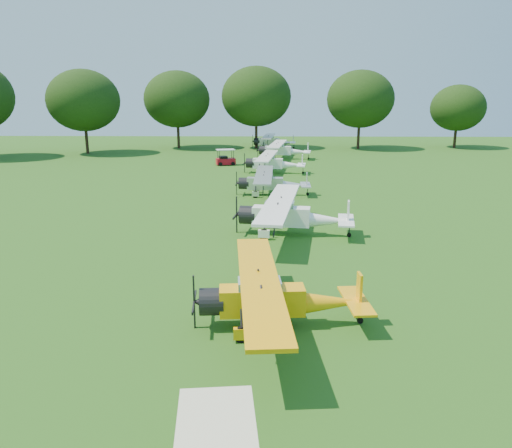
{
  "coord_description": "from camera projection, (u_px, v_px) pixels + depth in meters",
  "views": [
    {
      "loc": [
        -0.32,
        -24.92,
        8.55
      ],
      "look_at": [
        -0.94,
        2.43,
        1.4
      ],
      "focal_mm": 35.0,
      "sensor_mm": 36.0,
      "label": 1
    }
  ],
  "objects": [
    {
      "name": "tree_belt",
      "position": [
        347.0,
        105.0,
        24.31
      ],
      "size": [
        137.36,
        130.27,
        14.52
      ],
      "color": "black",
      "rests_on": "ground"
    },
    {
      "name": "aircraft_3",
      "position": [
        290.0,
        213.0,
        30.94
      ],
      "size": [
        7.48,
        11.88,
        2.33
      ],
      "rotation": [
        0.0,
        0.0,
        -0.13
      ],
      "color": "white",
      "rests_on": "ground"
    },
    {
      "name": "ground",
      "position": [
        273.0,
        261.0,
        26.26
      ],
      "size": [
        160.0,
        160.0,
        0.0
      ],
      "primitive_type": "plane",
      "color": "#215816",
      "rests_on": "ground"
    },
    {
      "name": "aircraft_4",
      "position": [
        271.0,
        182.0,
        43.17
      ],
      "size": [
        6.51,
        10.35,
        2.04
      ],
      "rotation": [
        0.0,
        0.0,
        -0.02
      ],
      "color": "silver",
      "rests_on": "ground"
    },
    {
      "name": "aircraft_6",
      "position": [
        282.0,
        149.0,
        67.27
      ],
      "size": [
        7.31,
        11.61,
        2.28
      ],
      "rotation": [
        0.0,
        0.0,
        -0.13
      ],
      "color": "white",
      "rests_on": "ground"
    },
    {
      "name": "aircraft_2",
      "position": [
        275.0,
        296.0,
        18.68
      ],
      "size": [
        6.67,
        10.63,
        2.09
      ],
      "rotation": [
        0.0,
        0.0,
        0.08
      ],
      "color": "#FFAD0A",
      "rests_on": "ground"
    },
    {
      "name": "aircraft_5",
      "position": [
        272.0,
        162.0,
        55.19
      ],
      "size": [
        6.92,
        11.0,
        2.16
      ],
      "rotation": [
        0.0,
        0.0,
        -0.11
      ],
      "color": "white",
      "rests_on": "ground"
    },
    {
      "name": "golf_cart",
      "position": [
        225.0,
        160.0,
        61.59
      ],
      "size": [
        2.56,
        1.95,
        1.94
      ],
      "rotation": [
        0.0,
        0.0,
        0.28
      ],
      "color": "#B40C1D",
      "rests_on": "ground"
    },
    {
      "name": "aircraft_7",
      "position": [
        272.0,
        140.0,
        80.25
      ],
      "size": [
        7.03,
        11.2,
        2.2
      ],
      "rotation": [
        0.0,
        0.0,
        -0.07
      ],
      "color": "silver",
      "rests_on": "ground"
    }
  ]
}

